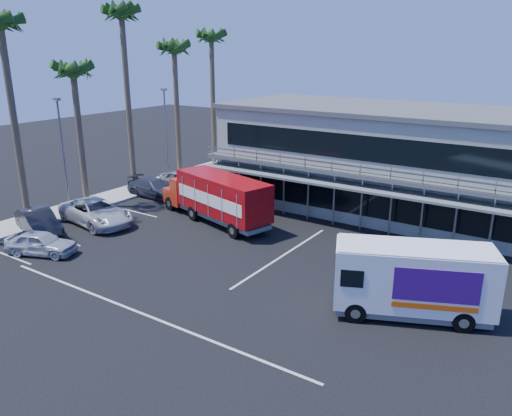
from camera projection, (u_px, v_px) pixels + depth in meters
The scene contains 17 objects.
ground at pixel (222, 266), 26.78m from camera, with size 120.00×120.00×0.00m, color black.
building at pixel (380, 158), 35.93m from camera, with size 22.40×12.00×7.30m.
curb_strip at pixel (118, 195), 39.45m from camera, with size 3.00×32.00×0.16m, color #A5A399.
palm_b at pixel (2, 35), 30.08m from camera, with size 2.80×2.80×13.75m.
palm_c at pixel (74, 78), 34.25m from camera, with size 2.80×2.80×10.75m.
palm_d at pixel (122, 26), 37.29m from camera, with size 2.80×2.80×14.75m.
palm_e at pixel (174, 56), 41.66m from camera, with size 2.80×2.80×12.25m.
palm_f at pixel (212, 45), 45.96m from camera, with size 2.80×2.80×13.25m.
light_pole_near at pixel (63, 152), 33.72m from camera, with size 0.50×0.25×8.09m.
light_pole_far at pixel (166, 132), 41.65m from camera, with size 0.50×0.25×8.09m.
red_truck at pixel (217, 197), 33.09m from camera, with size 9.91×4.77×3.26m.
white_van at pixel (413, 280), 21.29m from camera, with size 6.96×4.71×3.23m.
parked_car_a at pixel (41, 243), 28.13m from camera, with size 1.60×3.98×1.35m, color #B4B6BB.
parked_car_b at pixel (39, 222), 31.17m from camera, with size 1.67×4.78×1.57m, color black.
parked_car_c at pixel (96, 212), 33.05m from camera, with size 2.72×5.89×1.64m, color silver.
parked_car_d at pixel (154, 188), 39.20m from camera, with size 2.01×4.94×1.43m, color #2F333E.
parked_car_e at pixel (182, 180), 41.74m from camera, with size 1.67×4.14×1.41m, color gray.
Camera 1 is at (15.16, -19.44, 11.08)m, focal length 35.00 mm.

